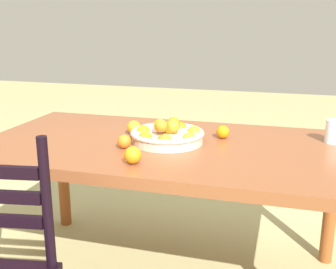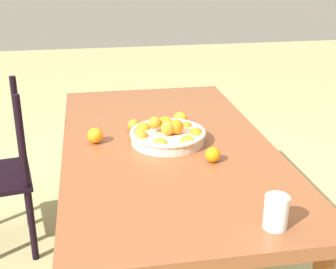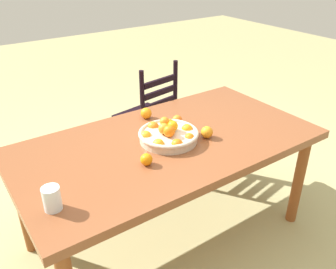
{
  "view_description": "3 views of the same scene",
  "coord_description": "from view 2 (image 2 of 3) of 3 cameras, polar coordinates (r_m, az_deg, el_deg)",
  "views": [
    {
      "loc": [
        -0.53,
        1.83,
        1.29
      ],
      "look_at": [
        -0.0,
        -0.01,
        0.77
      ],
      "focal_mm": 44.83,
      "sensor_mm": 36.0,
      "label": 1
    },
    {
      "loc": [
        -1.97,
        0.34,
        1.56
      ],
      "look_at": [
        -0.0,
        -0.01,
        0.77
      ],
      "focal_mm": 50.12,
      "sensor_mm": 36.0,
      "label": 2
    },
    {
      "loc": [
        -1.04,
        -1.5,
        1.74
      ],
      "look_at": [
        -0.0,
        -0.01,
        0.77
      ],
      "focal_mm": 38.05,
      "sensor_mm": 36.0,
      "label": 3
    }
  ],
  "objects": [
    {
      "name": "dining_table",
      "position": [
        2.19,
        -0.16,
        -2.75
      ],
      "size": [
        1.77,
        0.94,
        0.73
      ],
      "color": "brown",
      "rests_on": "ground"
    },
    {
      "name": "fruit_bowl",
      "position": [
        2.14,
        -0.03,
        -0.02
      ],
      "size": [
        0.35,
        0.35,
        0.12
      ],
      "color": "beige",
      "rests_on": "dining_table"
    },
    {
      "name": "orange_loose_0",
      "position": [
        1.96,
        5.48,
        -2.47
      ],
      "size": [
        0.06,
        0.06,
        0.06
      ],
      "primitive_type": "sphere",
      "color": "orange",
      "rests_on": "dining_table"
    },
    {
      "name": "orange_loose_1",
      "position": [
        2.29,
        -4.18,
        1.11
      ],
      "size": [
        0.06,
        0.06,
        0.06
      ],
      "primitive_type": "sphere",
      "color": "orange",
      "rests_on": "dining_table"
    },
    {
      "name": "orange_loose_2",
      "position": [
        2.36,
        1.51,
        1.91
      ],
      "size": [
        0.07,
        0.07,
        0.07
      ],
      "primitive_type": "sphere",
      "color": "orange",
      "rests_on": "dining_table"
    },
    {
      "name": "orange_loose_3",
      "position": [
        2.17,
        -8.84,
        -0.13
      ],
      "size": [
        0.07,
        0.07,
        0.07
      ],
      "primitive_type": "sphere",
      "color": "orange",
      "rests_on": "dining_table"
    },
    {
      "name": "drinking_glass",
      "position": [
        1.54,
        13.01,
        -9.17
      ],
      "size": [
        0.08,
        0.08,
        0.11
      ],
      "primitive_type": "cylinder",
      "color": "silver",
      "rests_on": "dining_table"
    }
  ]
}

